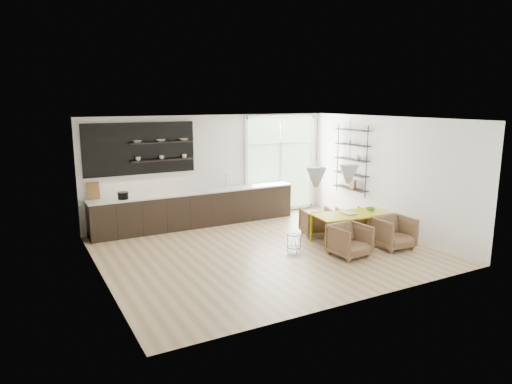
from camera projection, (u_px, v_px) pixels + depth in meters
name	position (u px, v px, depth m)	size (l,w,h in m)	color
room	(265.00, 177.00, 11.09)	(7.02, 6.01, 2.91)	#C9AE86
kitchen_run	(193.00, 204.00, 12.04)	(5.54, 0.69, 2.75)	black
right_shelving	(352.00, 161.00, 12.41)	(0.26, 1.22, 1.90)	black
dining_table	(353.00, 216.00, 10.64)	(1.97, 1.07, 0.69)	#B4AE07
armchair_back_left	(317.00, 222.00, 11.24)	(0.72, 0.74, 0.67)	brown
armchair_back_right	(351.00, 220.00, 11.56)	(0.65, 0.67, 0.61)	brown
armchair_front_left	(349.00, 240.00, 9.74)	(0.74, 0.76, 0.69)	brown
armchair_front_right	(393.00, 232.00, 10.27)	(0.77, 0.79, 0.72)	brown
wire_stool	(294.00, 240.00, 10.01)	(0.33, 0.33, 0.41)	black
table_book	(344.00, 214.00, 10.57)	(0.24, 0.33, 0.03)	white
table_bowl	(371.00, 209.00, 10.96)	(0.20, 0.20, 0.06)	#4B7F49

